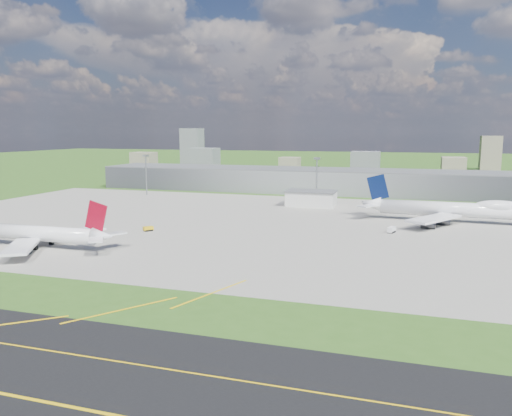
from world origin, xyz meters
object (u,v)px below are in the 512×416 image
(airliner_red_twin, at_px, (36,234))
(van_white_near, at_px, (391,230))
(airliner_blue_quad, at_px, (456,210))
(tug_yellow, at_px, (148,229))

(airliner_red_twin, xyz_separation_m, van_white_near, (119.13, 63.18, -3.49))
(airliner_red_twin, distance_m, airliner_blue_quad, 174.57)
(tug_yellow, distance_m, van_white_near, 99.00)
(airliner_blue_quad, distance_m, tug_yellow, 135.77)
(airliner_red_twin, height_order, van_white_near, airliner_red_twin)
(airliner_red_twin, bearing_deg, tug_yellow, -123.07)
(airliner_red_twin, height_order, tug_yellow, airliner_red_twin)
(tug_yellow, xyz_separation_m, van_white_near, (95.41, 26.42, 0.22))
(tug_yellow, height_order, van_white_near, van_white_near)
(airliner_blue_quad, height_order, tug_yellow, airliner_blue_quad)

